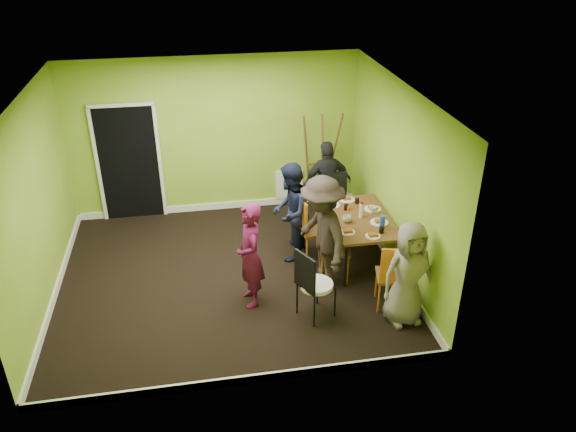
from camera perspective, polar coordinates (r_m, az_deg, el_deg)
name	(u,v)px	position (r m, az deg, el deg)	size (l,w,h in m)	color
ground	(230,276)	(8.53, -5.88, -6.07)	(5.00, 5.00, 0.00)	black
room_walls	(225,217)	(8.06, -6.42, -0.10)	(5.04, 4.54, 2.82)	olive
dining_table	(360,220)	(8.60, 7.29, -0.43)	(0.90, 1.50, 0.75)	black
chair_left_far	(309,225)	(8.64, 2.17, -0.92)	(0.48, 0.48, 1.04)	orange
chair_left_near	(330,243)	(8.19, 4.27, -2.70)	(0.53, 0.53, 1.05)	orange
chair_back_end	(334,190)	(9.48, 4.73, 2.65)	(0.46, 0.53, 1.00)	orange
chair_front_end	(393,273)	(7.65, 10.67, -5.75)	(0.50, 0.51, 1.02)	orange
chair_bentwood	(312,282)	(7.38, 2.49, -6.68)	(0.54, 0.54, 1.03)	black
easel	(321,161)	(10.12, 3.34, 5.55)	(0.73, 0.68, 1.81)	brown
plate_near_left	(332,205)	(8.87, 4.47, 1.12)	(0.26, 0.26, 0.01)	white
plate_near_right	(348,232)	(8.14, 6.08, -1.64)	(0.21, 0.21, 0.01)	white
plate_far_back	(347,199)	(9.07, 5.97, 1.68)	(0.26, 0.26, 0.01)	white
plate_far_front	(373,236)	(8.09, 8.63, -2.03)	(0.22, 0.22, 0.01)	white
plate_wall_back	(373,209)	(8.83, 8.58, 0.71)	(0.26, 0.26, 0.01)	white
plate_wall_front	(379,222)	(8.46, 9.25, -0.64)	(0.27, 0.27, 0.01)	white
thermos	(361,210)	(8.52, 7.45, 0.58)	(0.06, 0.06, 0.24)	white
blue_bottle	(382,222)	(8.27, 9.56, -0.62)	(0.08, 0.08, 0.21)	blue
orange_bottle	(348,208)	(8.73, 6.12, 0.80)	(0.04, 0.04, 0.08)	orange
glass_mid	(346,207)	(8.74, 5.92, 0.92)	(0.07, 0.07, 0.10)	black
glass_back	(357,201)	(8.97, 7.03, 1.54)	(0.07, 0.07, 0.09)	black
glass_front	(381,230)	(8.18, 9.48, -1.41)	(0.07, 0.07, 0.09)	black
cup_a	(347,219)	(8.39, 6.00, -0.29)	(0.13, 0.13, 0.10)	white
cup_b	(373,210)	(8.71, 8.63, 0.64)	(0.11, 0.11, 0.10)	white
person_standing	(250,255)	(7.57, -3.87, -4.02)	(0.55, 0.36, 1.51)	#560E36
person_left_far	(290,212)	(8.58, 0.25, 0.41)	(0.76, 0.59, 1.57)	#141933
person_left_near	(322,234)	(7.85, 3.44, -1.83)	(1.11, 0.64, 1.72)	black
person_back_end	(327,183)	(9.63, 3.98, 3.35)	(0.88, 0.37, 1.50)	black
person_front_end	(408,274)	(7.39, 12.09, -5.79)	(0.71, 0.46, 1.46)	gray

